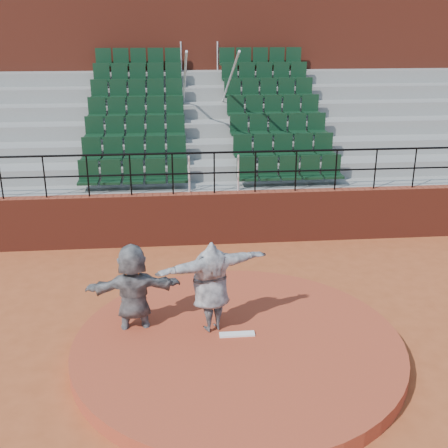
# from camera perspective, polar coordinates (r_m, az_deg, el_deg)

# --- Properties ---
(ground) EXTENTS (90.00, 90.00, 0.00)m
(ground) POSITION_cam_1_polar(r_m,az_deg,el_deg) (9.70, 1.42, -12.93)
(ground) COLOR #A24A24
(ground) RESTS_ON ground
(pitchers_mound) EXTENTS (5.50, 5.50, 0.25)m
(pitchers_mound) POSITION_cam_1_polar(r_m,az_deg,el_deg) (9.63, 1.43, -12.30)
(pitchers_mound) COLOR #A53E25
(pitchers_mound) RESTS_ON ground
(pitching_rubber) EXTENTS (0.60, 0.15, 0.03)m
(pitching_rubber) POSITION_cam_1_polar(r_m,az_deg,el_deg) (9.69, 1.33, -11.13)
(pitching_rubber) COLOR white
(pitching_rubber) RESTS_ON pitchers_mound
(boundary_wall) EXTENTS (24.00, 0.30, 1.30)m
(boundary_wall) POSITION_cam_1_polar(r_m,az_deg,el_deg) (13.91, -0.97, 0.62)
(boundary_wall) COLOR maroon
(boundary_wall) RESTS_ON ground
(wall_railing) EXTENTS (24.04, 0.05, 1.03)m
(wall_railing) POSITION_cam_1_polar(r_m,az_deg,el_deg) (13.51, -1.00, 6.15)
(wall_railing) COLOR black
(wall_railing) RESTS_ON boundary_wall
(seating_deck) EXTENTS (24.00, 5.97, 4.63)m
(seating_deck) POSITION_cam_1_polar(r_m,az_deg,el_deg) (17.19, -1.94, 7.13)
(seating_deck) COLOR gray
(seating_deck) RESTS_ON ground
(press_box_facade) EXTENTS (24.00, 3.00, 7.10)m
(press_box_facade) POSITION_cam_1_polar(r_m,az_deg,el_deg) (20.77, -2.72, 15.29)
(press_box_facade) COLOR maroon
(press_box_facade) RESTS_ON ground
(pitcher) EXTENTS (2.05, 1.18, 1.62)m
(pitcher) POSITION_cam_1_polar(r_m,az_deg,el_deg) (9.50, -1.34, -6.34)
(pitcher) COLOR black
(pitcher) RESTS_ON pitchers_mound
(fielder) EXTENTS (1.68, 0.64, 1.77)m
(fielder) POSITION_cam_1_polar(r_m,az_deg,el_deg) (9.77, -9.17, -6.94)
(fielder) COLOR black
(fielder) RESTS_ON ground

